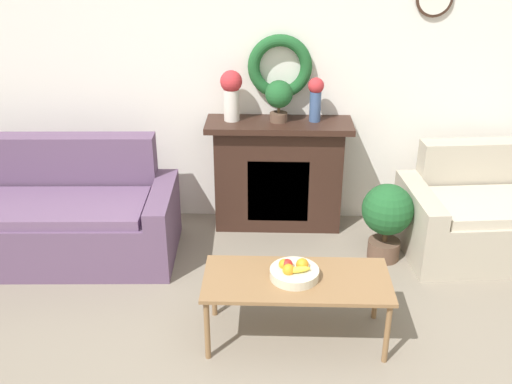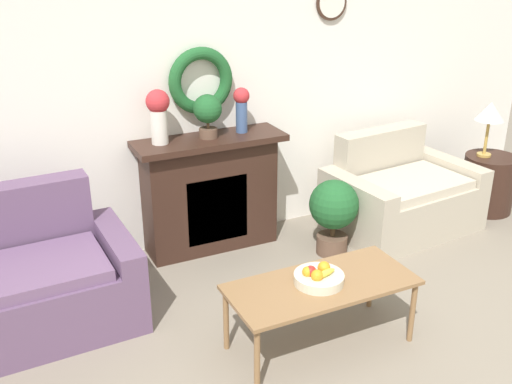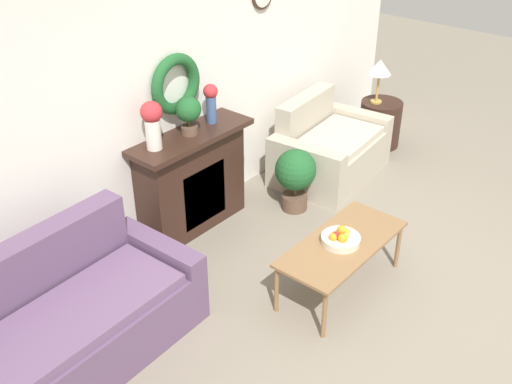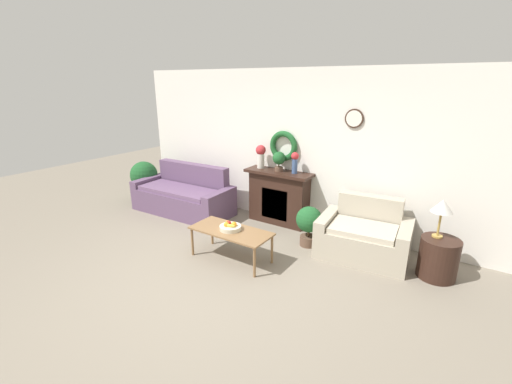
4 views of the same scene
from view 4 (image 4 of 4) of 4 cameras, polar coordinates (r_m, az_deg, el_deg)
name	(u,v)px [view 4 (image 4 of 4)]	position (r m, az deg, el deg)	size (l,w,h in m)	color
ground_plane	(197,284)	(4.60, -9.83, -14.91)	(16.00, 16.00, 0.00)	gray
wall_back	(293,149)	(6.07, 6.16, 7.17)	(6.80, 0.16, 2.70)	white
fireplace	(279,197)	(6.18, 3.82, -0.80)	(1.22, 0.41, 0.97)	#331E16
couch_left	(184,196)	(6.90, -11.88, -0.68)	(2.03, 0.93, 0.92)	#604766
loveseat_right	(364,236)	(5.33, 17.52, -7.07)	(1.35, 0.98, 0.85)	#B2A893
coffee_table	(231,233)	(4.94, -4.20, -6.78)	(1.19, 0.53, 0.46)	olive
fruit_bowl	(230,227)	(4.92, -4.32, -5.80)	(0.31, 0.31, 0.12)	beige
side_table_by_loveseat	(438,258)	(5.14, 28.10, -9.72)	(0.49, 0.49, 0.55)	#331E16
table_lamp	(442,207)	(4.94, 28.63, -2.22)	(0.27, 0.27, 0.52)	#B28E42
vase_on_mantel_left	(261,155)	(6.19, 0.80, 6.24)	(0.18, 0.18, 0.42)	silver
vase_on_mantel_right	(295,161)	(5.87, 6.49, 5.15)	(0.13, 0.13, 0.37)	#3D5684
potted_plant_on_mantel	(279,159)	(5.99, 3.84, 5.43)	(0.23, 0.23, 0.35)	brown
potted_plant_floor_by_couch	(144,176)	(7.76, -18.14, 2.48)	(0.58, 0.58, 0.85)	brown
potted_plant_floor_by_loveseat	(309,222)	(5.40, 8.81, -5.01)	(0.41, 0.41, 0.64)	brown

